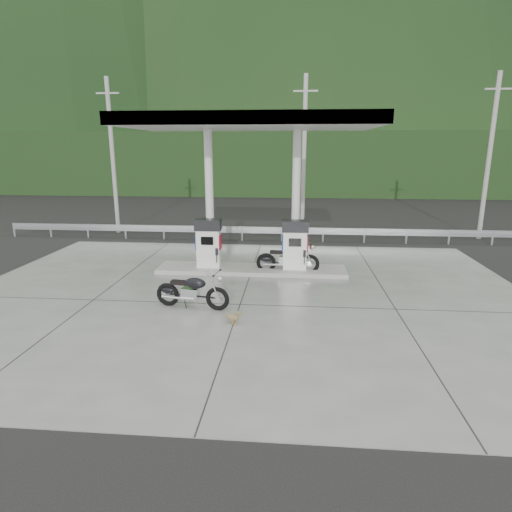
# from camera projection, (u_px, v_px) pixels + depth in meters

# --- Properties ---
(ground) EXTENTS (160.00, 160.00, 0.00)m
(ground) POSITION_uv_depth(u_px,v_px,m) (244.00, 294.00, 13.59)
(ground) COLOR black
(ground) RESTS_ON ground
(forecourt_apron) EXTENTS (18.00, 14.00, 0.02)m
(forecourt_apron) POSITION_uv_depth(u_px,v_px,m) (244.00, 294.00, 13.59)
(forecourt_apron) COLOR slate
(forecourt_apron) RESTS_ON ground
(pump_island) EXTENTS (7.00, 1.40, 0.15)m
(pump_island) POSITION_uv_depth(u_px,v_px,m) (251.00, 269.00, 15.99)
(pump_island) COLOR gray
(pump_island) RESTS_ON forecourt_apron
(gas_pump_left) EXTENTS (0.95, 0.55, 1.80)m
(gas_pump_left) POSITION_uv_depth(u_px,v_px,m) (209.00, 243.00, 15.88)
(gas_pump_left) COLOR white
(gas_pump_left) RESTS_ON pump_island
(gas_pump_right) EXTENTS (0.95, 0.55, 1.80)m
(gas_pump_right) POSITION_uv_depth(u_px,v_px,m) (295.00, 245.00, 15.61)
(gas_pump_right) COLOR white
(gas_pump_right) RESTS_ON pump_island
(canopy_column_left) EXTENTS (0.30, 0.30, 5.00)m
(canopy_column_left) POSITION_uv_depth(u_px,v_px,m) (210.00, 199.00, 15.87)
(canopy_column_left) COLOR white
(canopy_column_left) RESTS_ON pump_island
(canopy_column_right) EXTENTS (0.30, 0.30, 5.00)m
(canopy_column_right) POSITION_uv_depth(u_px,v_px,m) (296.00, 200.00, 15.60)
(canopy_column_right) COLOR white
(canopy_column_right) RESTS_ON pump_island
(canopy_roof) EXTENTS (8.50, 5.00, 0.40)m
(canopy_roof) POSITION_uv_depth(u_px,v_px,m) (251.00, 122.00, 14.69)
(canopy_roof) COLOR silver
(canopy_roof) RESTS_ON canopy_column_left
(guardrail) EXTENTS (26.00, 0.16, 1.42)m
(guardrail) POSITION_uv_depth(u_px,v_px,m) (262.00, 227.00, 21.14)
(guardrail) COLOR #AEB1B6
(guardrail) RESTS_ON ground
(road) EXTENTS (60.00, 7.00, 0.01)m
(road) POSITION_uv_depth(u_px,v_px,m) (266.00, 228.00, 24.70)
(road) COLOR black
(road) RESTS_ON ground
(utility_pole_a) EXTENTS (0.22, 0.22, 8.00)m
(utility_pole_a) POSITION_uv_depth(u_px,v_px,m) (113.00, 158.00, 22.45)
(utility_pole_a) COLOR gray
(utility_pole_a) RESTS_ON ground
(utility_pole_b) EXTENTS (0.22, 0.22, 8.00)m
(utility_pole_b) POSITION_uv_depth(u_px,v_px,m) (304.00, 158.00, 21.62)
(utility_pole_b) COLOR gray
(utility_pole_b) RESTS_ON ground
(utility_pole_c) EXTENTS (0.22, 0.22, 8.00)m
(utility_pole_c) POSITION_uv_depth(u_px,v_px,m) (489.00, 159.00, 20.87)
(utility_pole_c) COLOR gray
(utility_pole_c) RESTS_ON ground
(tree_band) EXTENTS (80.00, 6.00, 6.00)m
(tree_band) POSITION_uv_depth(u_px,v_px,m) (278.00, 164.00, 41.82)
(tree_band) COLOR black
(tree_band) RESTS_ON ground
(forested_hills) EXTENTS (100.00, 40.00, 140.00)m
(forested_hills) POSITION_uv_depth(u_px,v_px,m) (284.00, 175.00, 71.53)
(forested_hills) COLOR black
(forested_hills) RESTS_ON ground
(motorcycle_left) EXTENTS (2.19, 0.76, 1.03)m
(motorcycle_left) POSITION_uv_depth(u_px,v_px,m) (288.00, 259.00, 15.73)
(motorcycle_left) COLOR black
(motorcycle_left) RESTS_ON forecourt_apron
(motorcycle_right) EXTENTS (2.16, 0.98, 0.98)m
(motorcycle_right) POSITION_uv_depth(u_px,v_px,m) (192.00, 291.00, 12.26)
(motorcycle_right) COLOR black
(motorcycle_right) RESTS_ON forecourt_apron
(duck) EXTENTS (0.45, 0.26, 0.32)m
(duck) POSITION_uv_depth(u_px,v_px,m) (232.00, 318.00, 11.24)
(duck) COLOR brown
(duck) RESTS_ON forecourt_apron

